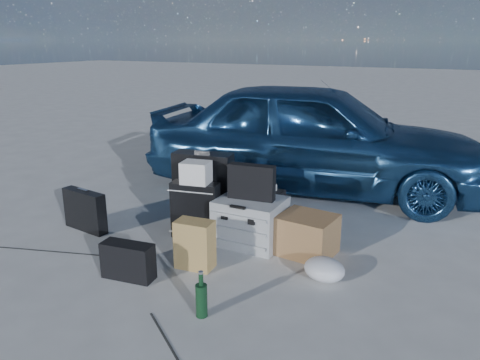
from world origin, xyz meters
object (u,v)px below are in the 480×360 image
Objects in this scene: suitcase_right at (195,210)px; green_bottle at (201,295)px; car at (314,136)px; suitcase_left at (203,190)px; cardboard_box at (307,235)px; pelican_case at (251,221)px; duffel_bag at (253,203)px; briefcase at (85,210)px.

green_bottle is (0.76, -1.09, -0.11)m from suitcase_right.
car is 5.27× the size of suitcase_left.
cardboard_box is at bearing -16.36° from suitcase_left.
pelican_case is 0.53m from cardboard_box.
pelican_case is at bearing 171.53° from car.
duffel_bag is at bearing 105.98° from green_bottle.
suitcase_left is at bearing 121.70° from green_bottle.
duffel_bag is (0.32, 0.43, -0.21)m from suitcase_left.
briefcase is 1.66m from duffel_bag.
suitcase_right reaches higher than pelican_case.
cardboard_box is at bearing 20.76° from briefcase.
car is 8.55× the size of cardboard_box.
cardboard_box is 1.27m from green_bottle.
suitcase_right is (-0.51, -0.12, 0.05)m from pelican_case.
cardboard_box reaches higher than green_bottle.
green_bottle is at bearing 175.61° from car.
briefcase is at bearing -166.21° from cardboard_box.
green_bottle is (-0.28, -1.23, -0.01)m from cardboard_box.
car reaches higher than green_bottle.
briefcase reaches higher than duffel_bag.
suitcase_left is 1.60m from green_bottle.
suitcase_right is at bearing -109.37° from duffel_bag.
briefcase reaches higher than green_bottle.
suitcase_left is 1.62× the size of cardboard_box.
green_bottle is at bearing -79.40° from pelican_case.
suitcase_left is 1.41× the size of suitcase_right.
green_bottle reaches higher than duffel_bag.
suitcase_right is 1.33m from green_bottle.
suitcase_left is (0.95, 0.62, 0.17)m from briefcase.
suitcase_right is 1.15× the size of cardboard_box.
suitcase_right is at bearing 156.17° from car.
duffel_bag is at bearing 42.59° from suitcase_left.
pelican_case is 0.63m from suitcase_left.
duffel_bag is (0.25, 0.69, -0.11)m from suitcase_right.
car is 7.72× the size of briefcase.
suitcase_left is (-0.54, -1.62, -0.29)m from car.
cardboard_box is at bearing -171.80° from car.
suitcase_left reaches higher than briefcase.
briefcase is 0.82× the size of duffel_bag.
briefcase is (-1.49, -2.24, -0.47)m from car.
duffel_bag is 1.36× the size of cardboard_box.
cardboard_box is (1.11, -0.11, -0.20)m from suitcase_left.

